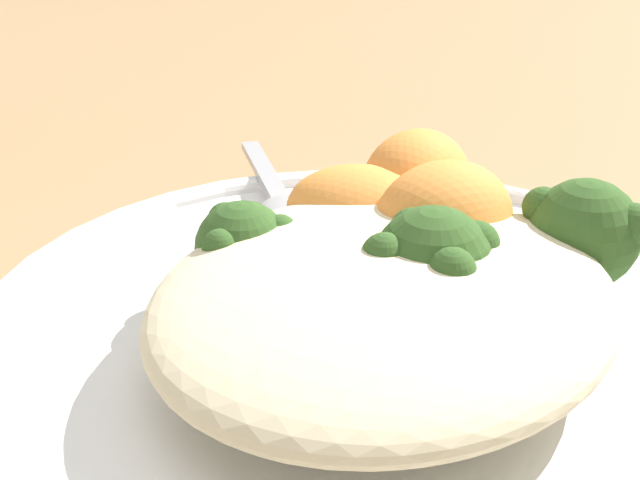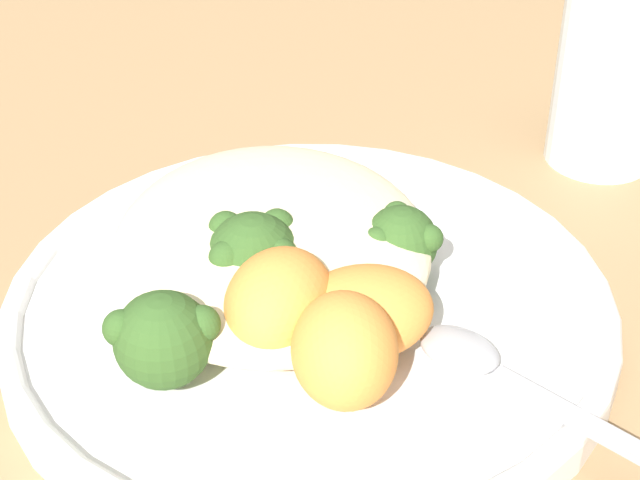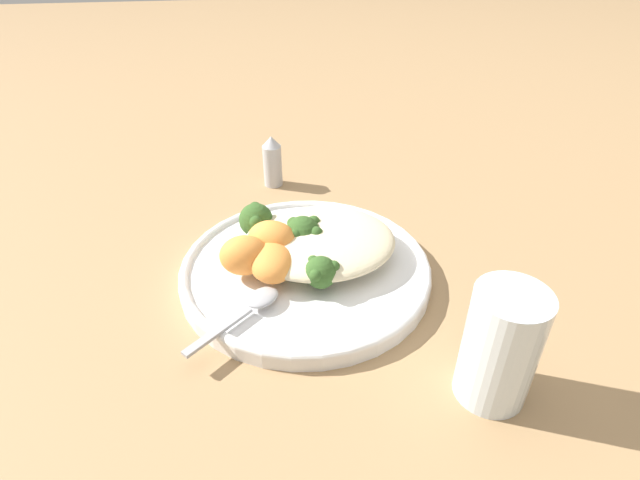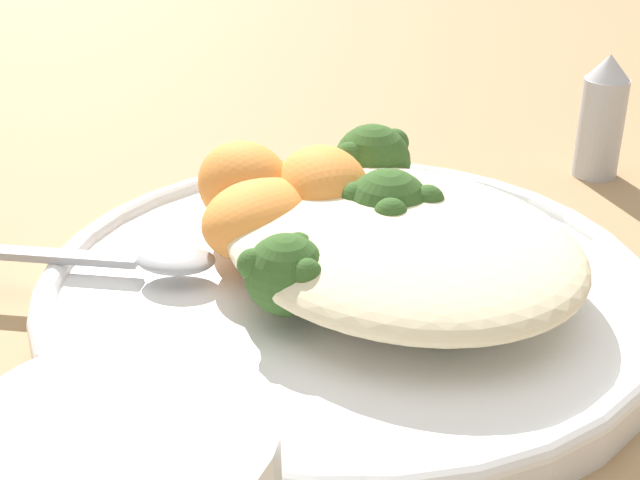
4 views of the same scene
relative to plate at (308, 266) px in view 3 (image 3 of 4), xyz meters
The scene contains 14 objects.
ground_plane 0.01m from the plate, 49.45° to the left, with size 4.00×4.00×0.00m, color #9E7A51.
plate is the anchor object (origin of this frame).
quinoa_mound 0.03m from the plate, 140.86° to the right, with size 0.18×0.15×0.03m, color beige.
broccoli_stalk_0 0.05m from the plate, 95.85° to the left, with size 0.07×0.07×0.04m.
broccoli_stalk_1 0.04m from the plate, 163.08° to the left, with size 0.12×0.03×0.03m.
broccoli_stalk_2 0.04m from the plate, 80.26° to the right, with size 0.06×0.08×0.04m.
broccoli_stalk_3 0.08m from the plate, 43.94° to the right, with size 0.07×0.12×0.04m.
sweet_potato_chunk_0 0.05m from the plate, 15.46° to the right, with size 0.06×0.05×0.05m, color orange.
sweet_potato_chunk_1 0.06m from the plate, 30.01° to the left, with size 0.06×0.05×0.04m, color orange.
sweet_potato_chunk_2 0.08m from the plate, 10.64° to the left, with size 0.06×0.04×0.05m, color orange.
sweet_potato_chunk_3 0.05m from the plate, ahead, with size 0.06×0.05×0.03m, color orange.
spoon 0.10m from the plate, 48.80° to the left, with size 0.10×0.10×0.01m.
water_glass 0.25m from the plate, 126.82° to the left, with size 0.06×0.06×0.12m, color silver.
salt_shaker 0.24m from the plate, 82.82° to the right, with size 0.03×0.03×0.08m.
Camera 3 is at (0.04, 0.47, 0.38)m, focal length 28.00 mm.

